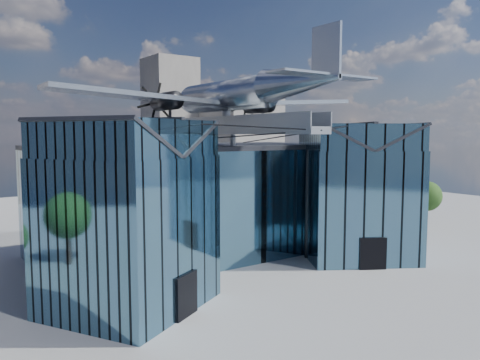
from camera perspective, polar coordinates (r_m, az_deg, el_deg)
ground_plane at (r=37.18m, az=1.81°, el=-11.37°), size 120.00×120.00×0.00m
museum at (r=40.71m, az=-3.09°, el=-1.90°), size 32.88×24.50×17.60m
bg_towers at (r=82.15m, az=-19.00°, el=4.73°), size 77.00×24.50×26.00m
tree_plaza_e at (r=58.28m, az=21.78°, el=-1.85°), size 4.45×4.45×5.45m
tree_side_e at (r=66.70m, az=19.78°, el=-0.56°), size 4.96×4.96×5.99m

